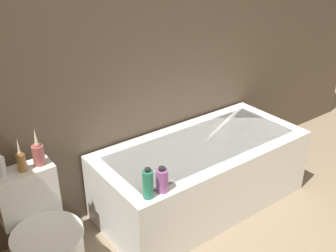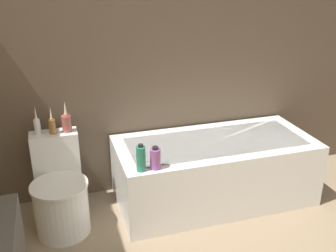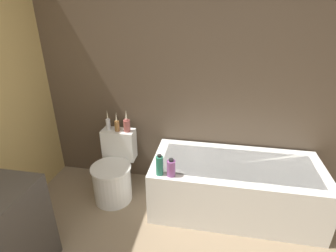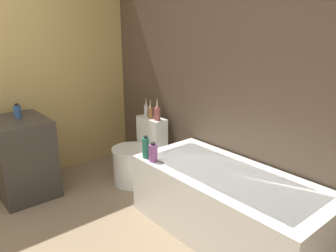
% 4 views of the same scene
% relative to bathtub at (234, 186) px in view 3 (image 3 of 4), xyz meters
% --- Properties ---
extents(wall_back_tiled, '(6.40, 0.06, 2.60)m').
position_rel_bathtub_xyz_m(wall_back_tiled, '(-0.67, 0.44, 1.02)').
color(wall_back_tiled, brown).
rests_on(wall_back_tiled, ground_plane).
extents(bathtub, '(1.69, 0.78, 0.56)m').
position_rel_bathtub_xyz_m(bathtub, '(0.00, 0.00, 0.00)').
color(bathtub, white).
rests_on(bathtub, ground).
extents(toilet, '(0.43, 0.60, 0.72)m').
position_rel_bathtub_xyz_m(toilet, '(-1.31, -0.02, 0.01)').
color(toilet, white).
rests_on(toilet, ground).
extents(vase_gold, '(0.05, 0.05, 0.23)m').
position_rel_bathtub_xyz_m(vase_gold, '(-1.42, 0.21, 0.51)').
color(vase_gold, silver).
rests_on(vase_gold, toilet).
extents(vase_silver, '(0.05, 0.05, 0.22)m').
position_rel_bathtub_xyz_m(vase_silver, '(-1.31, 0.19, 0.51)').
color(vase_silver, olive).
rests_on(vase_silver, toilet).
extents(vase_bronze, '(0.07, 0.07, 0.25)m').
position_rel_bathtub_xyz_m(vase_bronze, '(-1.20, 0.20, 0.52)').
color(vase_bronze, '#994C47').
rests_on(vase_bronze, toilet).
extents(shampoo_bottle_tall, '(0.07, 0.07, 0.21)m').
position_rel_bathtub_xyz_m(shampoo_bottle_tall, '(-0.72, -0.31, 0.37)').
color(shampoo_bottle_tall, '#267259').
rests_on(shampoo_bottle_tall, bathtub).
extents(shampoo_bottle_short, '(0.08, 0.08, 0.18)m').
position_rel_bathtub_xyz_m(shampoo_bottle_short, '(-0.62, -0.31, 0.36)').
color(shampoo_bottle_short, '#8C4C8C').
rests_on(shampoo_bottle_short, bathtub).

